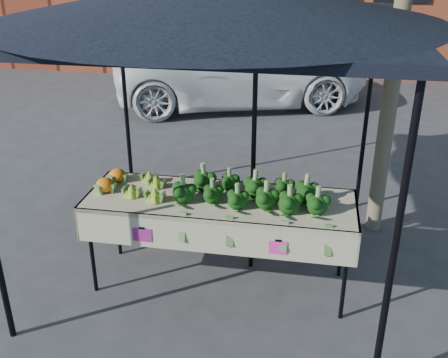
% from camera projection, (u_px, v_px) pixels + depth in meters
% --- Properties ---
extents(ground, '(90.00, 90.00, 0.00)m').
position_uv_depth(ground, '(212.00, 281.00, 5.00)').
color(ground, '#323234').
extents(table, '(2.41, 0.82, 0.90)m').
position_uv_depth(table, '(220.00, 242.00, 4.80)').
color(table, '#BBAF8B').
rests_on(table, ground).
extents(canopy, '(3.16, 3.16, 2.74)m').
position_uv_depth(canopy, '(217.00, 132.00, 4.80)').
color(canopy, black).
rests_on(canopy, ground).
extents(broccoli_heap, '(1.34, 0.54, 0.23)m').
position_uv_depth(broccoli_heap, '(251.00, 188.00, 4.54)').
color(broccoli_heap, '#0B350A').
rests_on(broccoli_heap, table).
extents(romanesco_cluster, '(0.40, 0.54, 0.17)m').
position_uv_depth(romanesco_cluster, '(149.00, 182.00, 4.71)').
color(romanesco_cluster, '#9CB538').
rests_on(romanesco_cluster, table).
extents(cauliflower_pair, '(0.20, 0.40, 0.16)m').
position_uv_depth(cauliflower_pair, '(111.00, 179.00, 4.81)').
color(cauliflower_pair, orange).
rests_on(cauliflower_pair, table).
extents(street_tree, '(2.45, 2.45, 4.83)m').
position_uv_depth(street_tree, '(403.00, 6.00, 4.94)').
color(street_tree, '#1E4C14').
rests_on(street_tree, ground).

